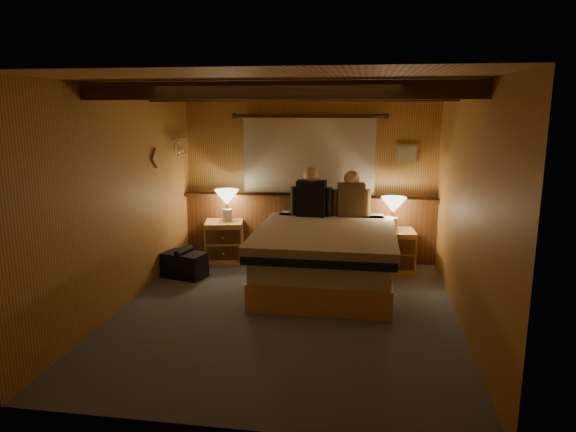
% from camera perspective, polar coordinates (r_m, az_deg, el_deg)
% --- Properties ---
extents(floor, '(4.20, 4.20, 0.00)m').
position_cam_1_polar(floor, '(5.64, -0.22, -10.58)').
color(floor, '#545864').
rests_on(floor, ground).
extents(ceiling, '(4.20, 4.20, 0.00)m').
position_cam_1_polar(ceiling, '(5.22, -0.24, 14.57)').
color(ceiling, '#DEB153').
rests_on(ceiling, wall_back).
extents(wall_back, '(3.60, 0.00, 3.60)m').
position_cam_1_polar(wall_back, '(7.36, 2.35, 4.43)').
color(wall_back, '#CA8C48').
rests_on(wall_back, floor).
extents(wall_left, '(0.00, 4.20, 4.20)m').
position_cam_1_polar(wall_left, '(5.86, -17.91, 1.91)').
color(wall_left, '#CA8C48').
rests_on(wall_left, floor).
extents(wall_right, '(0.00, 4.20, 4.20)m').
position_cam_1_polar(wall_right, '(5.33, 19.27, 0.87)').
color(wall_right, '#CA8C48').
rests_on(wall_right, floor).
extents(wall_front, '(3.60, 0.00, 3.60)m').
position_cam_1_polar(wall_front, '(3.30, -6.01, -5.08)').
color(wall_front, '#CA8C48').
rests_on(wall_front, floor).
extents(wainscot, '(3.60, 0.23, 0.94)m').
position_cam_1_polar(wainscot, '(7.42, 2.25, -1.11)').
color(wainscot, brown).
rests_on(wainscot, wall_back).
extents(curtain_window, '(2.18, 0.09, 1.11)m').
position_cam_1_polar(curtain_window, '(7.25, 2.31, 6.88)').
color(curtain_window, '#4D2E13').
rests_on(curtain_window, wall_back).
extents(ceiling_beams, '(3.60, 1.65, 0.16)m').
position_cam_1_polar(ceiling_beams, '(5.36, 0.02, 13.53)').
color(ceiling_beams, '#4D2E13').
rests_on(ceiling_beams, ceiling).
extents(coat_rail, '(0.05, 0.55, 0.24)m').
position_cam_1_polar(coat_rail, '(7.20, -11.95, 7.77)').
color(coat_rail, white).
rests_on(coat_rail, wall_left).
extents(framed_print, '(0.30, 0.04, 0.25)m').
position_cam_1_polar(framed_print, '(7.27, 13.07, 6.82)').
color(framed_print, '#A77F53').
rests_on(framed_print, wall_back).
extents(bed, '(1.67, 2.14, 0.73)m').
position_cam_1_polar(bed, '(6.34, 4.23, -4.42)').
color(bed, tan).
rests_on(bed, floor).
extents(nightstand_left, '(0.61, 0.57, 0.58)m').
position_cam_1_polar(nightstand_left, '(7.41, -7.08, -2.78)').
color(nightstand_left, tan).
rests_on(nightstand_left, floor).
extents(nightstand_right, '(0.55, 0.50, 0.56)m').
position_cam_1_polar(nightstand_right, '(7.07, 11.77, -3.77)').
color(nightstand_right, tan).
rests_on(nightstand_right, floor).
extents(lamp_left, '(0.35, 0.35, 0.45)m').
position_cam_1_polar(lamp_left, '(7.29, -6.81, 1.86)').
color(lamp_left, silver).
rests_on(lamp_left, nightstand_left).
extents(lamp_right, '(0.34, 0.34, 0.44)m').
position_cam_1_polar(lamp_right, '(6.97, 11.64, 0.98)').
color(lamp_right, silver).
rests_on(lamp_right, nightstand_right).
extents(person_left, '(0.57, 0.24, 0.69)m').
position_cam_1_polar(person_left, '(6.91, 2.61, 2.24)').
color(person_left, black).
rests_on(person_left, bed).
extents(person_right, '(0.53, 0.25, 0.64)m').
position_cam_1_polar(person_right, '(6.95, 7.03, 2.06)').
color(person_right, '#4D381E').
rests_on(person_right, bed).
extents(duffel_bag, '(0.60, 0.45, 0.39)m').
position_cam_1_polar(duffel_bag, '(6.82, -11.42, -5.29)').
color(duffel_bag, black).
rests_on(duffel_bag, floor).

